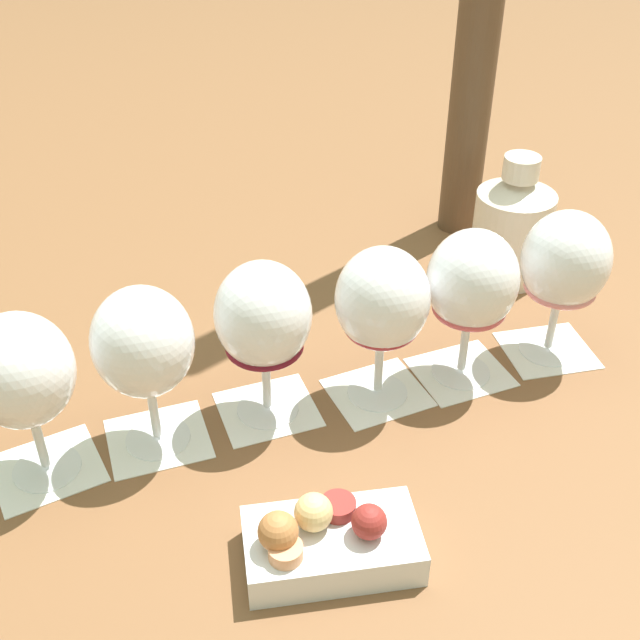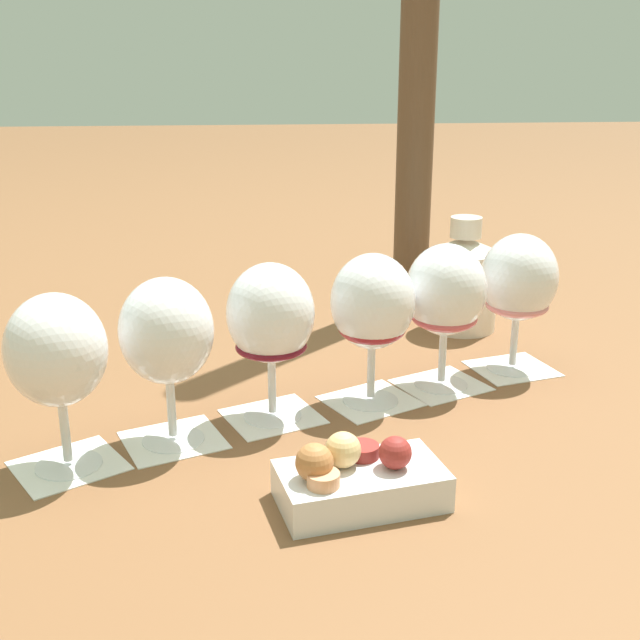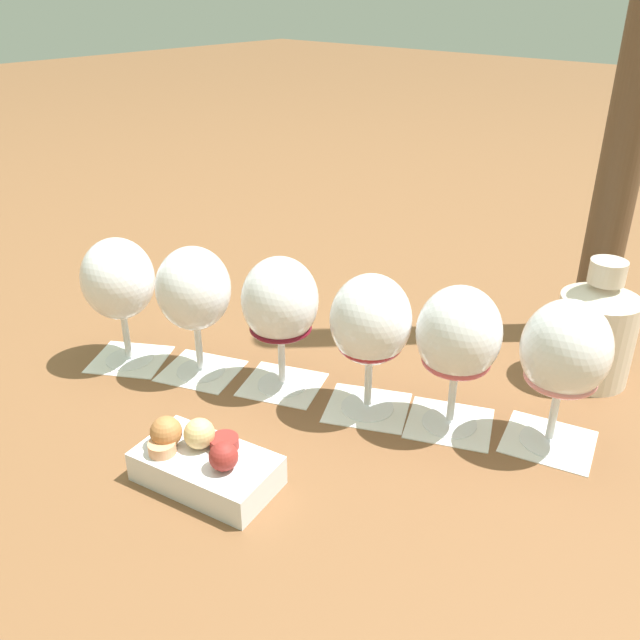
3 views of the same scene
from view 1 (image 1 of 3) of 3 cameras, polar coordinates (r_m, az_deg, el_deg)
name	(u,v)px [view 1 (image 1 of 3)]	position (r m, az deg, el deg)	size (l,w,h in m)	color
ground_plane	(323,402)	(0.89, 0.19, -5.89)	(8.00, 8.00, 0.00)	brown
tasting_card_0	(547,350)	(1.00, 15.85, -2.06)	(0.12, 0.12, 0.00)	white
tasting_card_1	(461,372)	(0.94, 9.97, -3.65)	(0.13, 0.13, 0.00)	white
tasting_card_2	(377,392)	(0.90, 4.10, -5.16)	(0.13, 0.13, 0.00)	white
tasting_card_3	(268,409)	(0.88, -3.73, -6.34)	(0.13, 0.12, 0.00)	white
tasting_card_4	(158,438)	(0.86, -11.43, -8.25)	(0.13, 0.12, 0.00)	white
tasting_card_5	(47,469)	(0.86, -18.83, -9.97)	(0.14, 0.13, 0.00)	white
wine_glass_0	(565,265)	(0.93, 17.01, 3.75)	(0.10, 0.10, 0.18)	white
wine_glass_1	(472,286)	(0.87, 10.75, 2.41)	(0.10, 0.10, 0.18)	white
wine_glass_2	(382,305)	(0.83, 4.44, 1.04)	(0.10, 0.10, 0.18)	white
wine_glass_3	(263,320)	(0.81, -4.05, -0.01)	(0.10, 0.10, 0.18)	white
wine_glass_4	(144,349)	(0.79, -12.42, -2.00)	(0.10, 0.10, 0.18)	white
wine_glass_5	(22,377)	(0.78, -20.45, -3.84)	(0.10, 0.10, 0.18)	white
ceramic_vase	(512,226)	(1.10, 13.52, 6.54)	(0.10, 0.10, 0.17)	beige
snack_dish	(328,540)	(0.72, 0.60, -15.40)	(0.17, 0.11, 0.07)	silver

